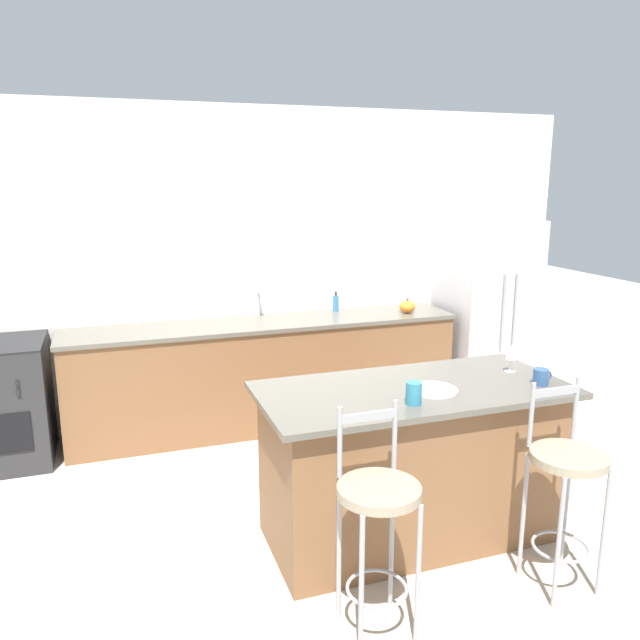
{
  "coord_description": "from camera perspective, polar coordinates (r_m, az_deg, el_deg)",
  "views": [
    {
      "loc": [
        -1.23,
        -4.63,
        2.11
      ],
      "look_at": [
        0.15,
        -0.62,
        1.14
      ],
      "focal_mm": 35.0,
      "sensor_mm": 36.0,
      "label": 1
    }
  ],
  "objects": [
    {
      "name": "pumpkin_decoration",
      "position": [
        5.61,
        7.98,
        1.2
      ],
      "size": [
        0.14,
        0.14,
        0.13
      ],
      "color": "orange",
      "rests_on": "back_counter"
    },
    {
      "name": "kitchen_island",
      "position": [
        3.81,
        8.34,
        -12.72
      ],
      "size": [
        1.79,
        0.85,
        0.94
      ],
      "color": "brown",
      "rests_on": "ground_plane"
    },
    {
      "name": "dinner_plate",
      "position": [
        3.58,
        10.33,
        -6.27
      ],
      "size": [
        0.27,
        0.27,
        0.02
      ],
      "color": "white",
      "rests_on": "kitchen_island"
    },
    {
      "name": "bar_stool_near",
      "position": [
        3.0,
        5.3,
        -17.23
      ],
      "size": [
        0.39,
        0.39,
        1.1
      ],
      "color": "#99999E",
      "rests_on": "ground_plane"
    },
    {
      "name": "sink_faucet",
      "position": [
        5.43,
        -5.59,
        1.76
      ],
      "size": [
        0.02,
        0.13,
        0.22
      ],
      "color": "#ADAFB5",
      "rests_on": "back_counter"
    },
    {
      "name": "bar_stool_far",
      "position": [
        3.52,
        21.55,
        -13.33
      ],
      "size": [
        0.39,
        0.39,
        1.1
      ],
      "color": "#99999E",
      "rests_on": "ground_plane"
    },
    {
      "name": "soap_bottle",
      "position": [
        5.62,
        1.45,
        1.56
      ],
      "size": [
        0.05,
        0.05,
        0.18
      ],
      "color": "teal",
      "rests_on": "back_counter"
    },
    {
      "name": "wine_glass",
      "position": [
        4.01,
        17.08,
        -2.89
      ],
      "size": [
        0.07,
        0.07,
        0.17
      ],
      "color": "white",
      "rests_on": "kitchen_island"
    },
    {
      "name": "wall_back",
      "position": [
        5.49,
        -5.94,
        4.9
      ],
      "size": [
        6.0,
        0.07,
        2.7
      ],
      "color": "silver",
      "rests_on": "ground_plane"
    },
    {
      "name": "refrigerator",
      "position": [
        6.07,
        14.78,
        0.68
      ],
      "size": [
        0.76,
        0.75,
        1.74
      ],
      "color": "#BCBCC1",
      "rests_on": "ground_plane"
    },
    {
      "name": "tumbler_cup",
      "position": [
        3.35,
        8.57,
        -6.63
      ],
      "size": [
        0.09,
        0.09,
        0.12
      ],
      "color": "teal",
      "rests_on": "kitchen_island"
    },
    {
      "name": "back_counter",
      "position": [
        5.4,
        -4.97,
        -4.87
      ],
      "size": [
        3.3,
        0.65,
        0.93
      ],
      "color": "brown",
      "rests_on": "ground_plane"
    },
    {
      "name": "coffee_mug",
      "position": [
        3.84,
        19.56,
        -4.92
      ],
      "size": [
        0.12,
        0.09,
        0.1
      ],
      "color": "#335689",
      "rests_on": "kitchen_island"
    },
    {
      "name": "ground_plane",
      "position": [
        5.23,
        -3.88,
        -10.89
      ],
      "size": [
        18.0,
        18.0,
        0.0
      ],
      "primitive_type": "plane",
      "color": "beige"
    }
  ]
}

